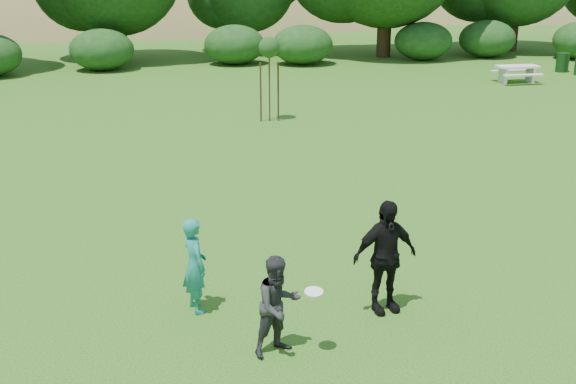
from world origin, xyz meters
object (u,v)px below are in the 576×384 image
Objects in this scene: player_grey at (278,306)px; trash_can_near at (562,62)px; sapling at (269,50)px; picnic_table at (517,71)px; player_black at (385,257)px; player_teal at (195,265)px.

player_grey is 1.68× the size of trash_can_near.
sapling is at bearing 58.21° from player_grey.
picnic_table is at bearing -146.45° from trash_can_near.
sapling is (2.28, 14.75, 1.66)m from player_grey.
player_black is 13.87m from sapling.
player_grey is at bearing -98.77° from sapling.
trash_can_near is (18.79, 20.88, -0.35)m from player_teal.
player_grey reaches higher than picnic_table.
player_black is 2.11× the size of trash_can_near.
sapling reaches higher than picnic_table.
sapling reaches higher than player_grey.
player_grey is 2.14m from player_black.
picnic_table is (12.23, 19.08, -0.43)m from player_black.
player_black reaches higher than picnic_table.
player_teal is at bearing -129.42° from picnic_table.
picnic_table is (15.22, 18.51, -0.28)m from player_teal.
player_black is at bearing -126.37° from trash_can_near.
trash_can_near is (17.70, 22.42, -0.31)m from player_grey.
trash_can_near is 0.50× the size of picnic_table.
player_teal is at bearing -104.31° from sapling.
player_black is at bearing -118.35° from player_teal.
player_grey is 0.53× the size of sapling.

